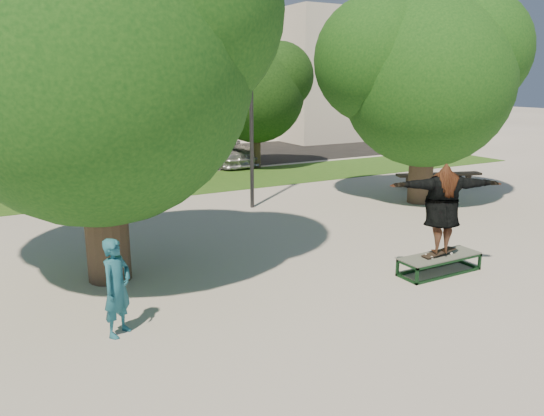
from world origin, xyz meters
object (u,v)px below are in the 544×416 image
bench (439,175)px  car_dark (115,145)px  lamppost (251,104)px  bystander (117,287)px  grind_box (439,264)px  car_grey (123,149)px  tree_left (86,48)px  car_silver_b (216,148)px  tree_right (424,71)px

bench → car_dark: car_dark is taller
lamppost → bystander: bearing=-130.9°
bystander → lamppost: bearing=9.7°
grind_box → car_grey: car_grey is taller
bench → car_grey: 14.13m
grind_box → bench: size_ratio=0.57×
bench → car_dark: (-9.00, 11.92, 0.39)m
tree_left → bench: (12.79, 3.49, -4.01)m
bench → grind_box: bearing=-116.6°
bystander → car_dark: 18.41m
bystander → car_silver_b: bystander is taller
lamppost → car_dark: (-1.50, 11.50, -2.35)m
grind_box → car_silver_b: bearing=83.9°
lamppost → car_dark: bearing=97.4°
lamppost → bystander: 8.86m
bench → car_grey: (-8.85, 11.02, 0.29)m
bench → car_silver_b: bearing=139.0°
tree_right → grind_box: bearing=-129.6°
tree_left → bench: size_ratio=2.25×
grind_box → lamppost: bearing=96.4°
bystander → car_grey: size_ratio=0.31×
grind_box → car_silver_b: (1.64, 15.42, 0.54)m
tree_right → bench: bearing=30.1°
bench → bystander: bearing=-136.0°
lamppost → car_silver_b: size_ratio=1.21×
car_dark → car_grey: 0.92m
tree_left → bench: tree_left is taller
bystander → car_grey: 17.57m
tree_left → lamppost: tree_left is taller
grind_box → bystander: (-6.37, 0.47, 0.59)m
car_silver_b → grind_box: bearing=-106.4°
bystander → bench: bearing=-14.6°
car_dark → car_grey: car_dark is taller
tree_right → car_silver_b: size_ratio=1.29×
grind_box → car_silver_b: size_ratio=0.36×
grind_box → bystander: 6.42m
car_grey → car_silver_b: car_silver_b is taller
bystander → grind_box: bearing=-43.6°
bystander → car_grey: bystander is taller
bystander → bench: (13.09, 6.03, -0.37)m
tree_left → car_silver_b: tree_left is taller
tree_left → grind_box: bearing=-26.4°
lamppost → grind_box: (0.78, -6.92, -2.96)m
bystander → tree_left: bearing=43.9°
tree_left → tree_right: tree_left is taller
car_silver_b → tree_right: bearing=-86.8°
car_grey → lamppost: bearing=-87.0°
car_silver_b → car_dark: bearing=132.3°
tree_right → lamppost: bearing=158.7°
lamppost → bystander: lamppost is taller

